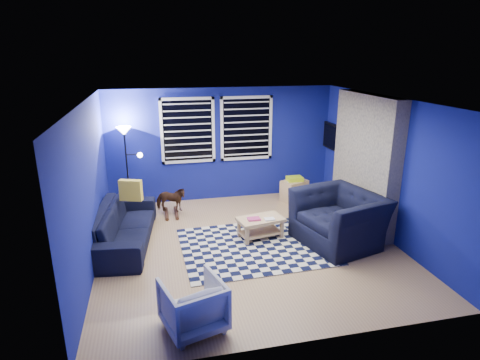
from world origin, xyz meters
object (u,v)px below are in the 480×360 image
(sofa, at_px, (124,226))
(armchair_bent, at_px, (193,305))
(armchair_big, at_px, (339,219))
(rocking_horse, at_px, (171,200))
(tv, at_px, (334,138))
(coffee_table, at_px, (260,224))
(floor_lamp, at_px, (126,143))
(cabinet, at_px, (294,190))

(sofa, relative_size, armchair_bent, 3.20)
(armchair_big, bearing_deg, armchair_bent, -72.70)
(armchair_big, height_order, rocking_horse, armchair_big)
(tv, bearing_deg, sofa, -162.61)
(coffee_table, height_order, floor_lamp, floor_lamp)
(armchair_bent, xyz_separation_m, floor_lamp, (-0.87, 4.18, 1.14))
(sofa, height_order, armchair_big, armchair_big)
(tv, distance_m, cabinet, 1.46)
(coffee_table, bearing_deg, floor_lamp, 139.87)
(sofa, height_order, armchair_bent, sofa)
(floor_lamp, bearing_deg, rocking_horse, -32.49)
(sofa, xyz_separation_m, cabinet, (3.65, 1.39, -0.08))
(armchair_big, xyz_separation_m, floor_lamp, (-3.60, 2.43, 1.00))
(cabinet, bearing_deg, floor_lamp, 151.38)
(sofa, relative_size, cabinet, 3.41)
(cabinet, xyz_separation_m, floor_lamp, (-3.59, 0.25, 1.21))
(armchair_big, bearing_deg, tv, 143.00)
(sofa, bearing_deg, floor_lamp, 4.60)
(armchair_big, bearing_deg, rocking_horse, -139.68)
(tv, distance_m, armchair_big, 2.56)
(tv, distance_m, coffee_table, 3.00)
(armchair_big, relative_size, armchair_bent, 1.98)
(armchair_bent, height_order, rocking_horse, armchair_bent)
(sofa, relative_size, floor_lamp, 1.27)
(armchair_big, bearing_deg, cabinet, 165.18)
(sofa, relative_size, rocking_horse, 3.58)
(armchair_big, height_order, coffee_table, armchair_big)
(cabinet, bearing_deg, tv, -22.56)
(armchair_bent, bearing_deg, floor_lamp, -94.91)
(rocking_horse, height_order, floor_lamp, floor_lamp)
(armchair_big, distance_m, coffee_table, 1.38)
(sofa, height_order, rocking_horse, sofa)
(tv, relative_size, cabinet, 1.51)
(armchair_bent, bearing_deg, tv, -149.02)
(armchair_big, relative_size, coffee_table, 1.59)
(tv, bearing_deg, floor_lamp, 177.27)
(floor_lamp, bearing_deg, coffee_table, -40.13)
(sofa, xyz_separation_m, armchair_big, (3.66, -0.79, 0.12))
(rocking_horse, distance_m, cabinet, 2.79)
(rocking_horse, height_order, cabinet, rocking_horse)
(rocking_horse, bearing_deg, coffee_table, -117.26)
(armchair_bent, bearing_deg, rocking_horse, -105.80)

